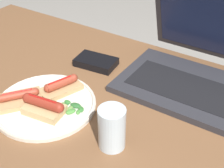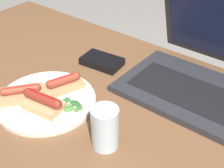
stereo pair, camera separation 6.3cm
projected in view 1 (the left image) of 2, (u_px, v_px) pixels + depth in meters
name	position (u px, v px, depth m)	size (l,w,h in m)	color
desk	(95.00, 128.00, 0.84)	(1.47, 0.78, 0.74)	brown
laptop	(192.00, 68.00, 0.88)	(0.35, 0.33, 0.25)	#2D2D33
plate	(46.00, 104.00, 0.80)	(0.26, 0.26, 0.02)	silver
sausage_toast_left	(44.00, 106.00, 0.76)	(0.12, 0.07, 0.05)	tan
sausage_toast_middle	(61.00, 86.00, 0.84)	(0.09, 0.13, 0.04)	tan
sausage_toast_right	(19.00, 98.00, 0.80)	(0.13, 0.14, 0.04)	tan
salad_pile	(72.00, 107.00, 0.78)	(0.07, 0.05, 0.01)	#4C8E3D
drinking_glass	(112.00, 128.00, 0.67)	(0.06, 0.06, 0.10)	silver
external_drive	(96.00, 62.00, 0.97)	(0.13, 0.09, 0.02)	black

